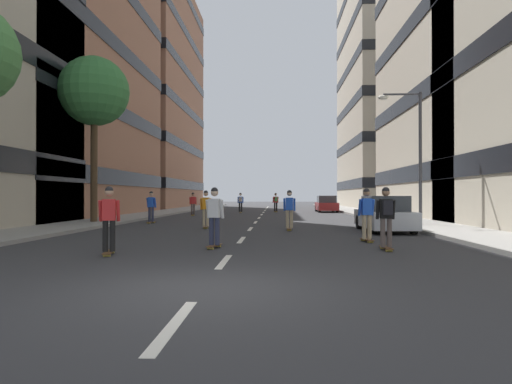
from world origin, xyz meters
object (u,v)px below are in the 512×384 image
Objects in this scene: skater_4 at (289,208)px; skater_9 at (109,217)px; skater_1 at (241,201)px; skater_3 at (367,212)px; street_tree_mid at (94,92)px; skater_0 at (206,207)px; parked_car_mid at (384,215)px; parked_car_near at (326,204)px; skater_5 at (151,206)px; skater_7 at (214,214)px; skater_2 at (386,214)px; skater_6 at (276,201)px; skater_8 at (193,203)px; streetlamp_right at (413,143)px.

skater_4 is 1.00× the size of skater_9.
skater_1 and skater_3 have the same top height.
street_tree_mid reaches higher than skater_1.
skater_0 is 1.00× the size of skater_3.
skater_9 reaches higher than parked_car_mid.
parked_car_mid is at bearing -4.00° from skater_4.
parked_car_near is 22.18m from parked_car_mid.
skater_5 is 1.00× the size of skater_7.
skater_3 is (-0.08, 2.26, -0.03)m from skater_2.
skater_9 is (-8.94, -7.97, 0.29)m from parked_car_mid.
skater_6 is at bearing 96.42° from skater_2.
parked_car_mid is 11.98m from skater_9.
skater_7 is at bearing -157.71° from skater_3.
skater_1 is at bearing 87.77° from skater_9.
skater_6 is at bearing 81.86° from skater_9.
skater_3 and skater_8 have the same top height.
streetlamp_right is 3.65× the size of skater_8.
skater_9 is at bearing -106.52° from parked_car_near.
street_tree_mid is (-14.43, -18.14, 6.39)m from parked_car_near.
skater_8 is (-9.40, 18.66, 0.00)m from skater_3.
skater_6 reaches higher than parked_car_near.
skater_6 is at bearing 49.04° from skater_8.
skater_0 is 1.00× the size of skater_5.
street_tree_mid is 16.81m from streetlamp_right.
parked_car_near is at bearing 79.49° from skater_4.
skater_1 and skater_8 have the same top height.
skater_8 is at bearing -130.96° from skater_6.
skater_1 is 27.94m from skater_9.
parked_car_near is at bearing 90.00° from parked_car_mid.
skater_9 is at bearing -138.30° from parked_car_mid.
skater_4 is at bearing 59.40° from skater_9.
streetlamp_right is 3.65× the size of skater_9.
skater_9 is at bearing -135.47° from streetlamp_right.
skater_2 and skater_7 have the same top height.
skater_3 reaches higher than parked_car_near.
skater_3 is at bearing -62.50° from skater_4.
skater_7 is at bearing -109.70° from skater_4.
street_tree_mid is 6.80m from skater_5.
parked_car_near is at bearing 35.63° from skater_8.
skater_3 is 26.11m from skater_6.
skater_4 is (3.88, -1.07, 0.00)m from skater_0.
skater_0 is (-7.94, -20.83, 0.29)m from parked_car_near.
skater_6 is at bearing 102.36° from parked_car_mid.
skater_0 is at bearing -110.86° from parked_car_near.
parked_car_near is at bearing 56.25° from skater_5.
streetlamp_right is (16.51, -1.18, -2.96)m from street_tree_mid.
skater_4 is at bearing -100.51° from parked_car_near.
skater_6 is at bearing -172.30° from parked_car_near.
streetlamp_right is 10.61m from skater_0.
skater_1 is at bearing 76.19° from skater_5.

